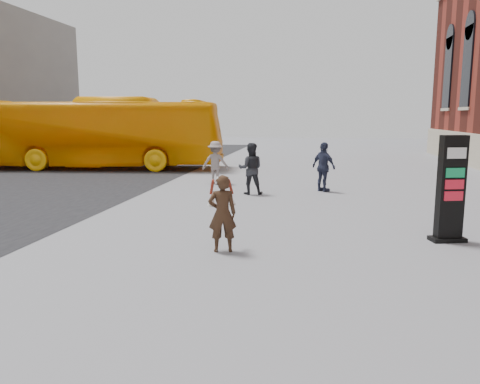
# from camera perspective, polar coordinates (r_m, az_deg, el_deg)

# --- Properties ---
(ground) EXTENTS (100.00, 100.00, 0.00)m
(ground) POSITION_cam_1_polar(r_m,az_deg,el_deg) (9.50, 2.24, -7.65)
(ground) COLOR #9E9EA3
(info_pylon) EXTENTS (0.82, 0.56, 2.35)m
(info_pylon) POSITION_cam_1_polar(r_m,az_deg,el_deg) (11.23, 24.31, 0.32)
(info_pylon) COLOR black
(info_pylon) RESTS_ON ground
(woman) EXTENTS (0.71, 0.67, 1.59)m
(woman) POSITION_cam_1_polar(r_m,az_deg,el_deg) (9.54, -2.18, -2.52)
(woman) COLOR black
(woman) RESTS_ON ground
(bus) EXTENTS (13.50, 4.53, 3.69)m
(bus) POSITION_cam_1_polar(r_m,az_deg,el_deg) (25.82, -17.24, 6.86)
(bus) COLOR #F9A405
(bus) RESTS_ON road
(pedestrian_a) EXTENTS (0.97, 0.80, 1.82)m
(pedestrian_a) POSITION_cam_1_polar(r_m,az_deg,el_deg) (16.55, 1.30, 2.86)
(pedestrian_a) COLOR #26282C
(pedestrian_a) RESTS_ON ground
(pedestrian_b) EXTENTS (1.13, 0.66, 1.74)m
(pedestrian_b) POSITION_cam_1_polar(r_m,az_deg,el_deg) (19.12, -3.00, 3.61)
(pedestrian_b) COLOR gray
(pedestrian_b) RESTS_ON ground
(pedestrian_c) EXTENTS (1.07, 1.06, 1.81)m
(pedestrian_c) POSITION_cam_1_polar(r_m,az_deg,el_deg) (17.40, 10.17, 3.03)
(pedestrian_c) COLOR #2A2F47
(pedestrian_c) RESTS_ON ground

